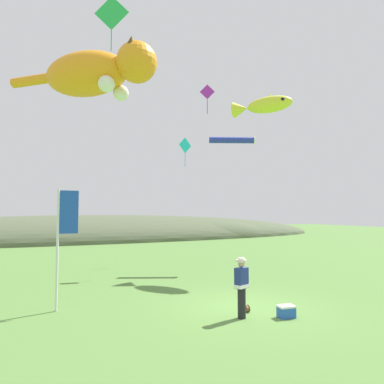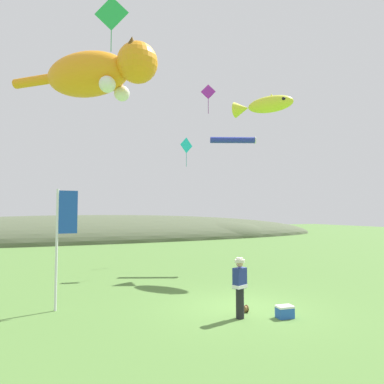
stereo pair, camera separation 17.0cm
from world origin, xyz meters
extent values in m
plane|color=#517A38|center=(0.00, 0.00, 0.00)|extent=(120.00, 120.00, 0.00)
ellipsoid|color=#4C563D|center=(0.00, 31.99, 0.00)|extent=(62.99, 15.87, 5.58)
ellipsoid|color=#4C563D|center=(13.94, 28.33, 0.00)|extent=(17.34, 6.46, 4.00)
cylinder|color=black|center=(-0.61, -0.89, 0.44)|extent=(0.24, 0.24, 0.88)
cube|color=navy|center=(-0.61, -0.89, 1.18)|extent=(0.46, 0.36, 0.60)
cube|color=white|center=(-0.61, -0.89, 0.94)|extent=(0.48, 0.38, 0.10)
sphere|color=tan|center=(-0.61, -0.89, 1.59)|extent=(0.20, 0.20, 0.20)
cylinder|color=beige|center=(-0.61, -0.89, 1.68)|extent=(0.30, 0.30, 0.09)
cylinder|color=beige|center=(-0.61, -0.89, 1.74)|extent=(0.20, 0.20, 0.07)
cylinder|color=olive|center=(-0.14, -0.45, 0.11)|extent=(0.10, 0.17, 0.17)
cylinder|color=brown|center=(-0.19, -0.45, 0.11)|extent=(0.02, 0.23, 0.23)
cylinder|color=brown|center=(-0.08, -0.45, 0.11)|extent=(0.02, 0.23, 0.23)
cube|color=blue|center=(0.63, -1.40, 0.15)|extent=(0.52, 0.38, 0.30)
cube|color=white|center=(0.63, -1.40, 0.33)|extent=(0.53, 0.38, 0.06)
cylinder|color=silver|center=(-5.58, 2.14, 1.95)|extent=(0.08, 0.08, 3.89)
cube|color=#1E4CB2|center=(-5.26, 2.14, 3.14)|extent=(0.60, 0.03, 1.40)
ellipsoid|color=orange|center=(-3.87, 9.68, 10.79)|extent=(5.49, 5.37, 2.40)
ellipsoid|color=white|center=(-3.69, 9.51, 10.36)|extent=(3.39, 3.29, 1.32)
sphere|color=orange|center=(-1.59, 7.56, 11.03)|extent=(2.16, 2.16, 2.16)
cone|color=#55330A|center=(-1.18, 7.99, 11.81)|extent=(1.09, 1.09, 0.72)
cone|color=#55330A|center=(-1.99, 7.12, 11.81)|extent=(1.09, 1.09, 0.72)
sphere|color=white|center=(-2.08, 9.01, 9.77)|extent=(0.86, 0.86, 0.86)
sphere|color=white|center=(-3.07, 7.94, 9.77)|extent=(0.86, 0.86, 0.86)
cylinder|color=orange|center=(-6.68, 12.29, 10.91)|extent=(2.33, 2.22, 0.58)
ellipsoid|color=yellow|center=(5.21, 5.26, 8.99)|extent=(2.23, 2.59, 0.89)
cone|color=yellow|center=(4.24, 6.61, 8.99)|extent=(1.19, 1.18, 0.89)
cone|color=yellow|center=(5.26, 5.20, 9.37)|extent=(0.58, 0.58, 0.41)
sphere|color=black|center=(5.44, 4.41, 9.07)|extent=(0.21, 0.21, 0.21)
cylinder|color=#2633A5|center=(4.23, 7.60, 7.40)|extent=(2.60, 1.35, 0.36)
torus|color=white|center=(5.46, 7.09, 7.40)|extent=(0.22, 0.43, 0.44)
cube|color=#19BFBF|center=(2.72, 11.09, 7.59)|extent=(1.02, 0.34, 1.06)
cylinder|color=black|center=(2.72, 11.10, 7.59)|extent=(0.68, 0.24, 0.02)
cube|color=#118585|center=(2.72, 11.09, 6.61)|extent=(0.03, 0.02, 0.90)
cube|color=purple|center=(2.98, 8.31, 10.37)|extent=(0.81, 0.43, 0.90)
cylinder|color=black|center=(2.98, 8.33, 10.37)|extent=(0.54, 0.29, 0.02)
cube|color=#6B1A7C|center=(2.98, 8.31, 9.47)|extent=(0.03, 0.02, 0.90)
cube|color=green|center=(-3.57, 4.25, 11.43)|extent=(1.30, 0.72, 1.48)
cylinder|color=black|center=(-3.57, 4.26, 11.43)|extent=(0.88, 0.49, 0.02)
cube|color=#1A7C35|center=(-3.57, 4.25, 10.24)|extent=(0.03, 0.02, 0.90)
camera|label=1|loc=(-6.23, -9.67, 3.14)|focal=32.00mm
camera|label=2|loc=(-6.07, -9.74, 3.14)|focal=32.00mm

